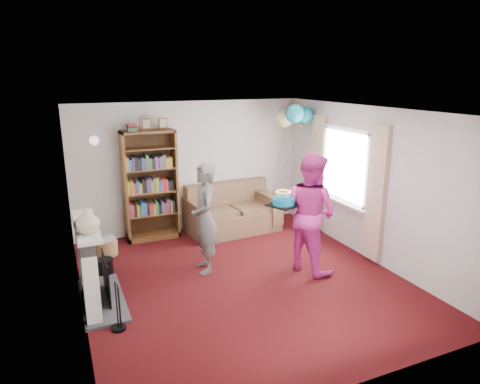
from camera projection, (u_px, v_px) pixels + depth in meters
name	position (u px, v px, depth m)	size (l,w,h in m)	color
ground	(243.00, 280.00, 6.40)	(5.00, 5.00, 0.00)	#330907
wall_back	(191.00, 167.00, 8.29)	(4.50, 0.02, 2.50)	silver
wall_left	(74.00, 221.00, 5.20)	(0.02, 5.00, 2.50)	silver
wall_right	(370.00, 184.00, 6.94)	(0.02, 5.00, 2.50)	silver
ceiling	(243.00, 110.00, 5.74)	(4.50, 5.00, 0.01)	white
fireplace	(93.00, 268.00, 5.63)	(0.55, 1.80, 1.12)	#3F3F42
window_bay	(344.00, 179.00, 7.46)	(0.14, 2.02, 2.20)	white
wall_sconce	(94.00, 140.00, 7.32)	(0.16, 0.23, 0.16)	gold
bookcase	(150.00, 186.00, 7.85)	(0.96, 0.42, 2.23)	#472B14
sofa	(231.00, 213.00, 8.40)	(1.73, 0.92, 0.92)	brown
wicker_basket	(107.00, 247.00, 7.27)	(0.35, 0.35, 0.32)	olive
person_striped	(204.00, 218.00, 6.51)	(0.62, 0.41, 1.71)	black
person_magenta	(310.00, 213.00, 6.55)	(0.90, 0.70, 1.86)	#CD298D
birthday_cake	(283.00, 201.00, 6.31)	(0.39, 0.39, 0.22)	black
balloons	(294.00, 116.00, 8.07)	(0.82, 0.73, 1.78)	#3F3F3F
mantel_vase	(87.00, 220.00, 5.12)	(0.30, 0.30, 0.32)	beige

